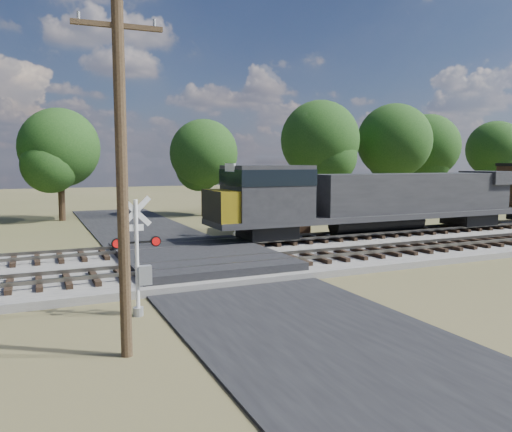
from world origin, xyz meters
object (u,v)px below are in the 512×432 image
equipment_shed (277,210)px  crossing_signal_near (140,266)px  crossing_signal_far (234,209)px  utility_pole (122,174)px

equipment_shed → crossing_signal_near: bearing=-108.2°
equipment_shed → crossing_signal_far: bearing=-140.6°
crossing_signal_far → equipment_shed: 3.87m
crossing_signal_far → equipment_shed: (3.66, 1.20, -0.35)m
crossing_signal_far → utility_pole: utility_pole is taller
crossing_signal_near → utility_pole: (-0.99, -3.21, 2.98)m
crossing_signal_near → crossing_signal_far: (8.83, 14.00, 0.31)m
crossing_signal_near → equipment_shed: bearing=52.2°
crossing_signal_near → crossing_signal_far: crossing_signal_far is taller
crossing_signal_near → crossing_signal_far: size_ratio=0.84×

